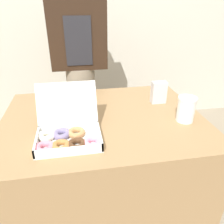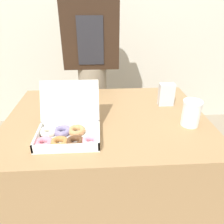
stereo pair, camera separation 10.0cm
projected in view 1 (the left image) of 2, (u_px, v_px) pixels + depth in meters
name	position (u px, v px, depth m)	size (l,w,h in m)	color
ground_plane	(105.00, 209.00, 1.56)	(14.00, 14.00, 0.00)	gray
wall_back	(83.00, 3.00, 2.16)	(10.00, 0.05, 2.60)	beige
table	(104.00, 169.00, 1.39)	(1.10, 0.84, 0.75)	#99754C
donut_box	(67.00, 134.00, 0.99)	(0.32, 0.30, 0.23)	white
coffee_cup	(186.00, 109.00, 1.14)	(0.10, 0.10, 0.13)	white
napkin_holder	(159.00, 92.00, 1.35)	(0.09, 0.05, 0.14)	silver
person_customer	(80.00, 66.00, 1.75)	(0.42, 0.23, 1.60)	gray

